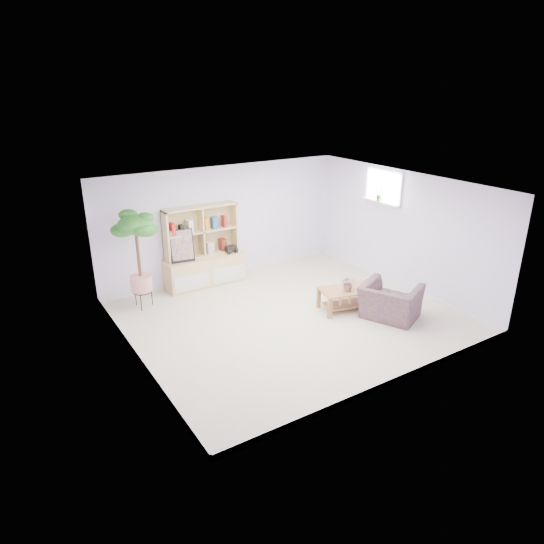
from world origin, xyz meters
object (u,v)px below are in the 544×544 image
coffee_table (348,299)px  armchair (390,299)px  storage_unit (204,247)px  floor_tree (139,261)px

coffee_table → armchair: (0.41, -0.67, 0.15)m
storage_unit → floor_tree: 1.53m
storage_unit → floor_tree: size_ratio=0.89×
floor_tree → armchair: 4.61m
floor_tree → armchair: size_ratio=1.90×
storage_unit → floor_tree: (-1.48, -0.38, 0.10)m
coffee_table → armchair: 0.80m
floor_tree → storage_unit: bearing=14.6°
storage_unit → armchair: storage_unit is taller
storage_unit → floor_tree: floor_tree is taller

